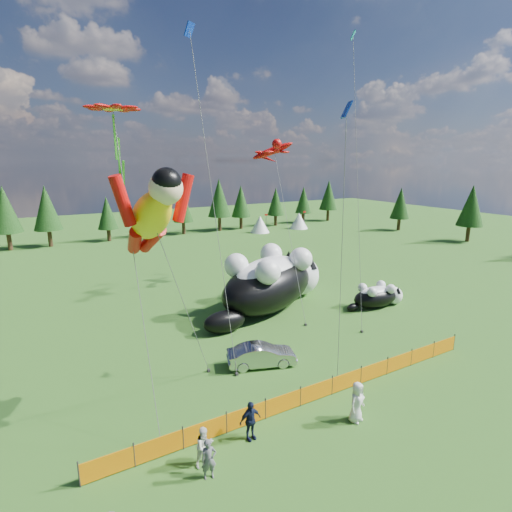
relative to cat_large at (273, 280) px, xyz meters
The scene contains 17 objects.
ground 10.70m from the cat_large, 118.91° to the right, with size 160.00×160.00×0.00m, color #13390A.
safety_fence 13.28m from the cat_large, 112.58° to the right, with size 22.06×0.06×1.10m.
tree_line 36.25m from the cat_large, 98.02° to the left, with size 90.00×4.00×8.00m, color black, non-canonical shape.
festival_tents 31.44m from the cat_large, 79.09° to the left, with size 50.00×3.20×2.80m, color white, non-canonical shape.
cat_large is the anchor object (origin of this frame).
cat_small 8.79m from the cat_large, 28.41° to the right, with size 5.50×2.33×1.99m.
car 9.72m from the cat_large, 126.07° to the right, with size 1.40×4.02×1.32m, color #B1B2B6.
spectator_a 18.41m from the cat_large, 129.76° to the right, with size 0.59×0.39×1.61m, color #56565B.
spectator_b 17.78m from the cat_large, 130.91° to the right, with size 0.80×0.47×1.65m, color silver.
spectator_c 16.05m from the cat_large, 125.67° to the right, with size 1.05×0.54×1.79m, color #121833.
spectator_e 15.08m from the cat_large, 107.33° to the right, with size 0.95×0.62×1.94m, color silver.
superhero_kite 18.04m from the cat_large, 139.13° to the right, with size 6.22×6.51×12.48m.
gecko_kite 12.19m from the cat_large, 59.06° to the left, with size 6.28×13.01×16.29m.
flower_kite 18.39m from the cat_large, 152.66° to the right, with size 2.83×6.97×14.92m.
diamond_kite_a 17.65m from the cat_large, 153.18° to the right, with size 1.02×4.70×19.48m.
diamond_kite_b 18.82m from the cat_large, ahead, with size 4.85×7.70×22.78m.
diamond_kite_c 16.33m from the cat_large, 106.30° to the right, with size 0.58×1.12×14.82m.
Camera 1 is at (-11.52, -16.94, 11.75)m, focal length 28.00 mm.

